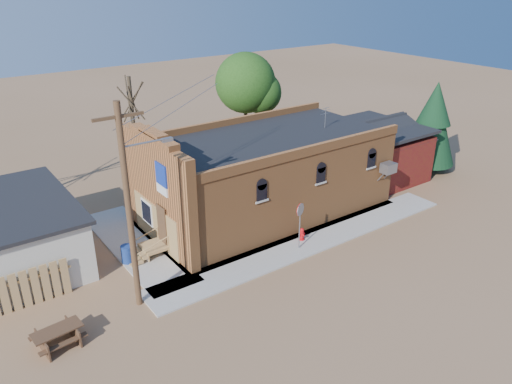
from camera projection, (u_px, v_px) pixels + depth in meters
ground at (300, 258)px, 25.34m from camera, size 120.00×120.00×0.00m
sidewalk_south at (311, 242)px, 26.79m from camera, size 19.00×2.20×0.08m
sidewalk_west at (136, 245)px, 26.41m from camera, size 2.60×10.00×0.08m
brick_bar at (262, 175)px, 29.35m from camera, size 16.40×7.97×6.30m
red_shed at (376, 145)px, 34.65m from camera, size 5.40×6.40×4.30m
wood_fence at (10, 294)px, 20.96m from camera, size 5.20×0.10×1.80m
utility_pole at (130, 205)px, 19.95m from camera, size 3.12×0.26×9.00m
tree_bare_near at (131, 101)px, 30.98m from camera, size 2.80×2.80×7.65m
tree_leafy at (245, 83)px, 36.18m from camera, size 4.40×4.40×8.15m
evergreen_tree at (433, 121)px, 35.09m from camera, size 3.60×3.60×6.50m
fire_hydrant at (302, 234)px, 26.76m from camera, size 0.40×0.38×0.70m
stop_sign at (300, 214)px, 25.31m from camera, size 0.67×0.32×2.58m
trash_barrel at (127, 254)px, 24.67m from camera, size 0.68×0.68×0.90m
picnic_table at (58, 335)px, 19.19m from camera, size 1.96×1.54×0.77m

